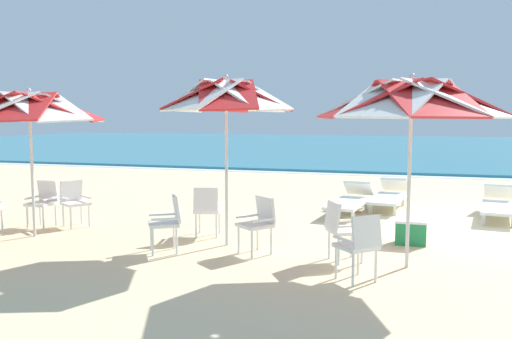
# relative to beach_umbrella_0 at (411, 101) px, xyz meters

# --- Properties ---
(ground_plane) EXTENTS (80.00, 80.00, 0.00)m
(ground_plane) POSITION_rel_beach_umbrella_0_xyz_m (0.96, 2.79, -2.28)
(ground_plane) COLOR beige
(sea) EXTENTS (80.00, 36.00, 0.10)m
(sea) POSITION_rel_beach_umbrella_0_xyz_m (0.96, 29.84, -2.23)
(sea) COLOR teal
(sea) RESTS_ON ground
(surf_foam) EXTENTS (80.00, 0.70, 0.01)m
(surf_foam) POSITION_rel_beach_umbrella_0_xyz_m (0.96, 11.54, -2.27)
(surf_foam) COLOR white
(surf_foam) RESTS_ON ground
(beach_umbrella_0) EXTENTS (2.56, 2.56, 2.64)m
(beach_umbrella_0) POSITION_rel_beach_umbrella_0_xyz_m (0.00, 0.00, 0.00)
(beach_umbrella_0) COLOR silver
(beach_umbrella_0) RESTS_ON ground
(plastic_chair_0) EXTENTS (0.62, 0.61, 0.87)m
(plastic_chair_0) POSITION_rel_beach_umbrella_0_xyz_m (-0.91, 0.05, -1.78)
(plastic_chair_0) COLOR white
(plastic_chair_0) RESTS_ON ground
(plastic_chair_1) EXTENTS (0.63, 0.63, 0.87)m
(plastic_chair_1) POSITION_rel_beach_umbrella_0_xyz_m (-0.56, -0.83, -1.78)
(plastic_chair_1) COLOR white
(plastic_chair_1) RESTS_ON ground
(beach_umbrella_1) EXTENTS (2.18, 2.18, 2.73)m
(beach_umbrella_1) POSITION_rel_beach_umbrella_0_xyz_m (-2.80, 0.47, 0.08)
(beach_umbrella_1) COLOR silver
(beach_umbrella_1) RESTS_ON ground
(plastic_chair_2) EXTENTS (0.62, 0.61, 0.87)m
(plastic_chair_2) POSITION_rel_beach_umbrella_0_xyz_m (-3.52, -0.19, -1.78)
(plastic_chair_2) COLOR white
(plastic_chair_2) RESTS_ON ground
(plastic_chair_3) EXTENTS (0.63, 0.63, 0.87)m
(plastic_chair_3) POSITION_rel_beach_umbrella_0_xyz_m (-2.17, 0.13, -1.78)
(plastic_chair_3) COLOR white
(plastic_chair_3) RESTS_ON ground
(plastic_chair_4) EXTENTS (0.53, 0.55, 0.87)m
(plastic_chair_4) POSITION_rel_beach_umbrella_0_xyz_m (-3.34, 0.97, -1.78)
(plastic_chair_4) COLOR white
(plastic_chair_4) RESTS_ON ground
(beach_umbrella_2) EXTENTS (2.50, 2.50, 2.55)m
(beach_umbrella_2) POSITION_rel_beach_umbrella_0_xyz_m (-6.21, 0.10, -0.07)
(beach_umbrella_2) COLOR silver
(beach_umbrella_2) RESTS_ON ground
(plastic_chair_5) EXTENTS (0.62, 0.61, 0.87)m
(plastic_chair_5) POSITION_rel_beach_umbrella_0_xyz_m (-6.08, 1.04, -1.78)
(plastic_chair_5) COLOR white
(plastic_chair_5) RESTS_ON ground
(plastic_chair_6) EXTENTS (0.44, 0.47, 0.87)m
(plastic_chair_6) POSITION_rel_beach_umbrella_0_xyz_m (-6.61, 0.85, -1.78)
(plastic_chair_6) COLOR white
(plastic_chair_6) RESTS_ON ground
(sun_lounger_0) EXTENTS (0.91, 2.21, 0.62)m
(sun_lounger_0) POSITION_rel_beach_umbrella_0_xyz_m (1.73, 4.20, -2.00)
(sun_lounger_0) COLOR white
(sun_lounger_0) RESTS_ON ground
(sun_lounger_1) EXTENTS (0.84, 2.20, 0.62)m
(sun_lounger_1) POSITION_rel_beach_umbrella_0_xyz_m (-0.47, 4.78, -2.00)
(sun_lounger_1) COLOR white
(sun_lounger_1) RESTS_ON ground
(sun_lounger_2) EXTENTS (0.86, 2.20, 0.62)m
(sun_lounger_2) POSITION_rel_beach_umbrella_0_xyz_m (-1.24, 3.86, -2.00)
(sun_lounger_2) COLOR white
(sun_lounger_2) RESTS_ON ground
(cooler_box) EXTENTS (0.50, 0.34, 0.40)m
(cooler_box) POSITION_rel_beach_umbrella_0_xyz_m (0.04, 1.40, -2.08)
(cooler_box) COLOR #238C4C
(cooler_box) RESTS_ON ground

